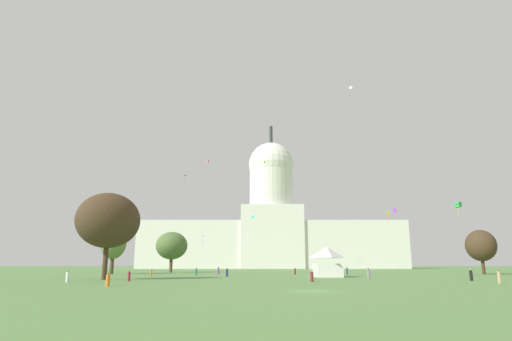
{
  "coord_description": "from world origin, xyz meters",
  "views": [
    {
      "loc": [
        -5.13,
        -38.85,
        2.37
      ],
      "look_at": [
        -5.05,
        82.51,
        29.38
      ],
      "focal_mm": 29.48,
      "sensor_mm": 36.0,
      "label": 1
    }
  ],
  "objects": [
    {
      "name": "person_maroon_near_tent",
      "position": [
        3.76,
        59.45,
        0.69
      ],
      "size": [
        0.46,
        0.46,
        1.55
      ],
      "rotation": [
        0.0,
        0.0,
        3.16
      ],
      "color": "maroon",
      "rests_on": "ground_plane"
    },
    {
      "name": "tree_east_near",
      "position": [
        47.71,
        61.16,
        6.56
      ],
      "size": [
        8.03,
        8.32,
        10.21
      ],
      "color": "#42301E",
      "rests_on": "ground_plane"
    },
    {
      "name": "kite_red_mid",
      "position": [
        -25.95,
        80.24,
        27.14
      ],
      "size": [
        1.3,
        1.27,
        2.02
      ],
      "rotation": [
        0.0,
        0.0,
        5.52
      ],
      "color": "red"
    },
    {
      "name": "kite_lime_high",
      "position": [
        -1.43,
        134.49,
        44.31
      ],
      "size": [
        0.67,
        0.79,
        3.35
      ],
      "rotation": [
        0.0,
        0.0,
        3.31
      ],
      "color": "#8CD133"
    },
    {
      "name": "event_tent",
      "position": [
        8.03,
        40.52,
        2.78
      ],
      "size": [
        4.93,
        6.84,
        5.49
      ],
      "rotation": [
        0.0,
        0.0,
        0.01
      ],
      "color": "white",
      "rests_on": "ground_plane"
    },
    {
      "name": "kite_yellow_low",
      "position": [
        33.79,
        84.66,
        16.63
      ],
      "size": [
        0.76,
        0.56,
        4.06
      ],
      "rotation": [
        0.0,
        0.0,
        5.89
      ],
      "color": "yellow"
    },
    {
      "name": "person_grey_mid_left",
      "position": [
        14.16,
        35.1,
        0.77
      ],
      "size": [
        0.64,
        0.64,
        1.7
      ],
      "rotation": [
        0.0,
        0.0,
        2.15
      ],
      "color": "gray",
      "rests_on": "ground_plane"
    },
    {
      "name": "capitol_building",
      "position": [
        2.98,
        179.18,
        20.11
      ],
      "size": [
        133.51,
        25.65,
        75.5
      ],
      "color": "silver",
      "rests_on": "ground_plane"
    },
    {
      "name": "person_maroon_near_tree_west",
      "position": [
        2.37,
        19.18,
        0.71
      ],
      "size": [
        0.58,
        0.58,
        1.57
      ],
      "rotation": [
        0.0,
        0.0,
        2.34
      ],
      "color": "maroon",
      "rests_on": "ground_plane"
    },
    {
      "name": "kite_pink_high",
      "position": [
        -28.15,
        155.32,
        50.06
      ],
      "size": [
        1.52,
        1.52,
        1.1
      ],
      "rotation": [
        0.0,
        0.0,
        3.97
      ],
      "color": "pink"
    },
    {
      "name": "person_maroon_aisle_center",
      "position": [
        -22.79,
        21.3,
        0.69
      ],
      "size": [
        0.36,
        0.36,
        1.49
      ],
      "rotation": [
        0.0,
        0.0,
        1.55
      ],
      "color": "maroon",
      "rests_on": "ground_plane"
    },
    {
      "name": "person_orange_front_left",
      "position": [
        -25.07,
        43.24,
        0.66
      ],
      "size": [
        0.45,
        0.45,
        1.46
      ],
      "rotation": [
        0.0,
        0.0,
        1.33
      ],
      "color": "orange",
      "rests_on": "ground_plane"
    },
    {
      "name": "person_black_lawn_far_left",
      "position": [
        25.7,
        23.07,
        0.77
      ],
      "size": [
        0.53,
        0.53,
        1.7
      ],
      "rotation": [
        0.0,
        0.0,
        4.96
      ],
      "color": "black",
      "rests_on": "ground_plane"
    },
    {
      "name": "ground_plane",
      "position": [
        0.0,
        0.0,
        0.0
      ],
      "size": [
        800.0,
        800.0,
        0.0
      ],
      "primitive_type": "plane",
      "color": "#567F42"
    },
    {
      "name": "kite_turquoise_low",
      "position": [
        -6.12,
        100.19,
        17.55
      ],
      "size": [
        0.93,
        0.87,
        1.02
      ],
      "rotation": [
        0.0,
        0.0,
        1.72
      ],
      "color": "teal"
    },
    {
      "name": "tree_west_near",
      "position": [
        -39.69,
        64.2,
        7.45
      ],
      "size": [
        6.79,
        7.32,
        11.53
      ],
      "color": "#4C3823",
      "rests_on": "ground_plane"
    },
    {
      "name": "person_purple_edge_west",
      "position": [
        -13.73,
        59.69,
        0.82
      ],
      "size": [
        0.55,
        0.55,
        1.79
      ],
      "rotation": [
        0.0,
        0.0,
        1.06
      ],
      "color": "#703D93",
      "rests_on": "ground_plane"
    },
    {
      "name": "person_tan_mid_center",
      "position": [
        25.11,
        14.91,
        0.77
      ],
      "size": [
        0.52,
        0.52,
        1.69
      ],
      "rotation": [
        0.0,
        0.0,
        4.37
      ],
      "color": "tan",
      "rests_on": "ground_plane"
    },
    {
      "name": "kite_white_high",
      "position": [
        23.22,
        78.35,
        53.9
      ],
      "size": [
        0.97,
        0.52,
        0.99
      ],
      "rotation": [
        0.0,
        0.0,
        2.17
      ],
      "color": "white"
    },
    {
      "name": "tree_west_mid",
      "position": [
        -28.93,
        81.31,
        7.35
      ],
      "size": [
        9.88,
        9.92,
        11.22
      ],
      "color": "brown",
      "rests_on": "ground_plane"
    },
    {
      "name": "kite_black_mid",
      "position": [
        35.25,
        137.97,
        21.65
      ],
      "size": [
        1.07,
        1.87,
        0.24
      ],
      "rotation": [
        0.0,
        0.0,
        4.41
      ],
      "color": "black"
    },
    {
      "name": "kite_green_low",
      "position": [
        26.66,
        26.72,
        11.43
      ],
      "size": [
        1.13,
        1.14,
        2.35
      ],
      "rotation": [
        0.0,
        0.0,
        3.74
      ],
      "color": "green"
    },
    {
      "name": "person_navy_mid_right",
      "position": [
        -10.61,
        42.6,
        0.72
      ],
      "size": [
        0.48,
        0.48,
        1.6
      ],
      "rotation": [
        0.0,
        0.0,
        1.63
      ],
      "color": "navy",
      "rests_on": "ground_plane"
    },
    {
      "name": "person_orange_lawn_far_right",
      "position": [
        -20.94,
        7.41,
        0.65
      ],
      "size": [
        0.55,
        0.55,
        1.46
      ],
      "rotation": [
        0.0,
        0.0,
        5.07
      ],
      "color": "orange",
      "rests_on": "ground_plane"
    },
    {
      "name": "kite_violet_low",
      "position": [
        32.29,
        73.89,
        16.42
      ],
      "size": [
        0.91,
        0.72,
        1.33
      ],
      "rotation": [
        0.0,
        0.0,
        1.62
      ],
      "color": "purple"
    },
    {
      "name": "tree_west_far",
      "position": [
        -28.36,
        27.26,
        9.04
      ],
      "size": [
        12.84,
        12.44,
        13.39
      ],
      "color": "#42301E",
      "rests_on": "ground_plane"
    },
    {
      "name": "person_navy_front_center",
      "position": [
        15.2,
        57.41,
        0.82
      ],
      "size": [
        0.45,
        0.45,
        1.72
      ],
      "rotation": [
        0.0,
        0.0,
        3.71
      ],
      "color": "navy",
      "rests_on": "ground_plane"
    },
    {
      "name": "kite_blue_low",
      "position": [
        -25.4,
        121.12,
        12.1
      ],
      "size": [
        1.56,
        1.68,
        3.44
      ],
      "rotation": [
        0.0,
        0.0,
        5.44
      ],
      "color": "blue"
    },
    {
      "name": "person_white_deep_crowd",
      "position": [
        -29.92,
        18.04,
        0.69
      ],
      "size": [
        0.49,
        0.49,
        1.54
      ],
      "rotation": [
        0.0,
        0.0,
        4.9
      ],
      "color": "silver",
      "rests_on": "ground_plane"
    },
    {
      "name": "person_teal_front_right",
      "position": [
        -18.0,
        53.83,
        0.74
      ],
      "size": [
        0.53,
        0.53,
        1.63
      ],
      "rotation": [
        0.0,
        0.0,
        4.27
      ],
      "color": "#1E757A",
      "rests_on": "ground_plane"
    }
  ]
}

